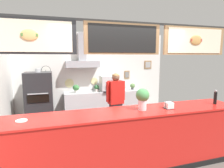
{
  "coord_description": "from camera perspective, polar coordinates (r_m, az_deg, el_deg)",
  "views": [
    {
      "loc": [
        -1.19,
        -3.39,
        1.99
      ],
      "look_at": [
        0.07,
        0.72,
        1.35
      ],
      "focal_mm": 29.82,
      "sensor_mm": 36.0,
      "label": 1
    }
  ],
  "objects": [
    {
      "name": "back_prep_counter",
      "position": [
        5.95,
        -2.49,
        -6.55
      ],
      "size": [
        2.45,
        0.55,
        0.92
      ],
      "color": "#B7BABF",
      "rests_on": "ground_plane"
    },
    {
      "name": "pizza_oven",
      "position": [
        5.53,
        -21.35,
        -4.72
      ],
      "size": [
        0.71,
        0.66,
        1.67
      ],
      "color": "#232326",
      "rests_on": "ground_plane"
    },
    {
      "name": "service_counter",
      "position": [
        3.43,
        5.17,
        -16.78
      ],
      "size": [
        4.25,
        0.71,
        1.06
      ],
      "color": "red",
      "rests_on": "ground_plane"
    },
    {
      "name": "shop_worker",
      "position": [
        4.7,
        1.14,
        -5.51
      ],
      "size": [
        0.52,
        0.28,
        1.57
      ],
      "rotation": [
        0.0,
        0.0,
        3.31
      ],
      "color": "#232328",
      "rests_on": "ground_plane"
    },
    {
      "name": "espresso_machine",
      "position": [
        5.82,
        -1.08,
        0.13
      ],
      "size": [
        0.5,
        0.52,
        0.47
      ],
      "color": "silver",
      "rests_on": "back_prep_counter"
    },
    {
      "name": "potted_basil",
      "position": [
        6.12,
        6.3,
        -0.61
      ],
      "size": [
        0.16,
        0.16,
        0.2
      ],
      "color": "#4C4C51",
      "rests_on": "back_prep_counter"
    },
    {
      "name": "back_wall_assembly",
      "position": [
        5.88,
        -5.6,
        3.39
      ],
      "size": [
        4.88,
        2.91,
        2.74
      ],
      "color": "gray",
      "rests_on": "ground_plane"
    },
    {
      "name": "condiment_plate",
      "position": [
        3.05,
        -26.01,
        -10.05
      ],
      "size": [
        0.16,
        0.16,
        0.01
      ],
      "color": "white",
      "rests_on": "service_counter"
    },
    {
      "name": "basil_vase",
      "position": [
        3.29,
        9.34,
        -4.27
      ],
      "size": [
        0.23,
        0.23,
        0.38
      ],
      "color": "silver",
      "rests_on": "service_counter"
    },
    {
      "name": "potted_thyme",
      "position": [
        5.65,
        -10.97,
        -1.26
      ],
      "size": [
        0.19,
        0.19,
        0.24
      ],
      "color": "beige",
      "rests_on": "back_prep_counter"
    },
    {
      "name": "ground_plane",
      "position": [
        4.1,
        2.12,
        -20.56
      ],
      "size": [
        6.19,
        6.19,
        0.0
      ],
      "primitive_type": "plane",
      "color": "#514C47"
    },
    {
      "name": "napkin_holder",
      "position": [
        3.52,
        17.04,
        -6.36
      ],
      "size": [
        0.16,
        0.15,
        0.13
      ],
      "color": "#262628",
      "rests_on": "service_counter"
    },
    {
      "name": "potted_rosemary",
      "position": [
        5.74,
        -4.72,
        -1.2
      ],
      "size": [
        0.15,
        0.15,
        0.21
      ],
      "color": "beige",
      "rests_on": "back_prep_counter"
    },
    {
      "name": "pepper_grinder",
      "position": [
        4.18,
        29.11,
        -3.5
      ],
      "size": [
        0.06,
        0.06,
        0.29
      ],
      "color": "black",
      "rests_on": "service_counter"
    },
    {
      "name": "potted_oregano",
      "position": [
        6.03,
        3.08,
        -0.7
      ],
      "size": [
        0.19,
        0.19,
        0.22
      ],
      "color": "#9E563D",
      "rests_on": "back_prep_counter"
    }
  ]
}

